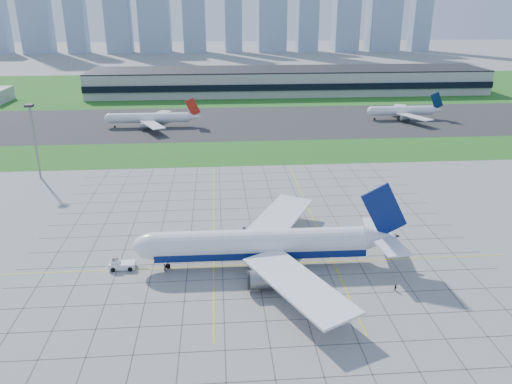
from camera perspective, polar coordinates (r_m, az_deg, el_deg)
The scene contains 14 objects.
ground at distance 119.01m, azimuth 0.01°, elevation -7.83°, with size 1400.00×1400.00×0.00m, color gray.
grass_median at distance 202.43m, azimuth -2.01°, elevation 4.50°, with size 700.00×35.00×0.04m, color #29641C.
asphalt_taxiway at distance 255.62m, azimuth -2.58°, elevation 7.98°, with size 700.00×75.00×0.04m, color #383838.
grass_far at distance 363.62m, azimuth -3.23°, elevation 11.85°, with size 700.00×145.00×0.04m, color #29641C.
apron_markings at distance 128.83m, azimuth -0.19°, elevation -5.45°, with size 120.00×130.00×0.03m.
terminal at distance 340.92m, azimuth 3.75°, elevation 12.57°, with size 260.00×43.00×15.80m.
light_mast at distance 184.55m, azimuth -24.09°, elevation 6.25°, with size 2.50×2.50×25.60m.
city_skyline at distance 623.99m, azimuth -4.89°, elevation 21.04°, with size 523.00×32.40×160.00m.
airliner at distance 114.52m, azimuth 0.74°, elevation -6.00°, with size 62.63×63.49×19.72m.
pushback_tug at distance 119.20m, azimuth -15.16°, elevation -8.01°, with size 8.47×3.04×2.36m.
crew_near at distance 115.78m, azimuth -10.36°, elevation -8.54°, with size 0.70×0.46×1.93m, color black.
crew_far at distance 111.04m, azimuth 15.68°, elevation -10.51°, with size 0.77×0.60×1.58m, color black.
distant_jet_1 at distance 249.90m, azimuth -11.96°, elevation 8.30°, with size 43.92×42.66×14.08m.
distant_jet_2 at distance 272.07m, azimuth 16.46°, elevation 8.91°, with size 37.61×42.66×14.08m.
Camera 1 is at (-8.25, -103.98, 57.29)m, focal length 35.00 mm.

